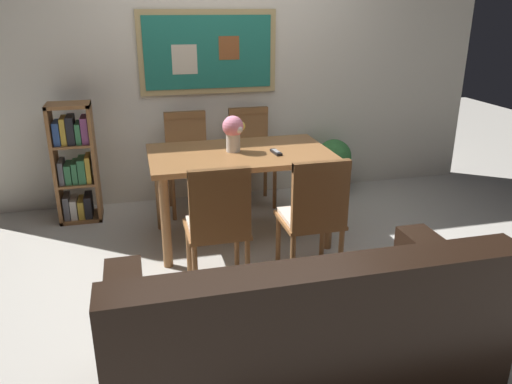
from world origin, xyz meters
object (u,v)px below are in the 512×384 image
dining_chair_near_right (314,211)px  leather_couch (302,338)px  bookshelf (75,165)px  potted_ivy (334,162)px  dining_table (240,164)px  tv_remote (276,152)px  dining_chair_far_right (251,148)px  dining_chair_far_left (188,154)px  flower_vase (233,130)px  dining_chair_near_left (218,220)px

dining_chair_near_right → leather_couch: (-0.42, -0.98, -0.22)m
bookshelf → potted_ivy: 2.47m
dining_table → dining_chair_near_right: size_ratio=1.55×
leather_couch → tv_remote: bearing=78.1°
dining_chair_near_right → tv_remote: size_ratio=5.71×
potted_ivy → dining_chair_near_right: bearing=-116.7°
dining_chair_far_right → bookshelf: bookshelf is taller
bookshelf → potted_ivy: bookshelf is taller
dining_chair_far_right → leather_couch: bearing=-98.1°
dining_chair_near_right → dining_chair_far_left: bearing=112.5°
dining_chair_far_right → potted_ivy: (0.87, 0.01, -0.21)m
bookshelf → flower_vase: 1.51m
tv_remote → bookshelf: bearing=151.6°
flower_vase → dining_chair_near_left: bearing=-108.2°
dining_chair_far_right → dining_chair_near_left: same height
dining_chair_near_left → tv_remote: 0.93m
leather_couch → tv_remote: leather_couch is taller
bookshelf → flower_vase: bookshelf is taller
dining_chair_near_right → dining_chair_near_left: bearing=179.2°
dining_chair_near_right → leather_couch: size_ratio=0.51×
flower_vase → dining_table: bearing=-36.4°
tv_remote → dining_chair_near_left: bearing=-130.0°
dining_chair_far_right → leather_couch: size_ratio=0.51×
dining_chair_far_right → tv_remote: size_ratio=5.71×
dining_chair_near_left → flower_vase: (0.28, 0.84, 0.37)m
dining_chair_near_right → bookshelf: size_ratio=0.87×
dining_chair_far_left → leather_couch: bearing=-84.7°
leather_couch → dining_chair_far_right: bearing=81.9°
dining_chair_far_left → dining_chair_near_left: (0.01, -1.57, 0.00)m
potted_ivy → bookshelf: bearing=-178.1°
dining_chair_far_left → bookshelf: 0.99m
flower_vase → leather_couch: bearing=-91.5°
dining_table → flower_vase: bearing=143.6°
dining_table → dining_chair_near_left: dining_chair_near_left is taller
dining_chair_far_right → tv_remote: 0.95m
dining_chair_near_left → flower_vase: 0.96m
dining_table → dining_chair_far_right: 0.86m
flower_vase → bookshelf: bearing=151.0°
dining_chair_far_left → flower_vase: bearing=-68.6°
bookshelf → tv_remote: bookshelf is taller
leather_couch → bookshelf: bookshelf is taller
dining_chair_far_left → bookshelf: (-0.99, -0.02, -0.02)m
dining_chair_far_left → dining_chair_near_left: 1.57m
dining_chair_far_left → dining_chair_far_right: size_ratio=1.00×
dining_chair_far_left → potted_ivy: size_ratio=1.55×
dining_chair_near_right → dining_table: bearing=111.6°
potted_ivy → tv_remote: tv_remote is taller
dining_chair_far_right → bookshelf: bearing=-177.6°
dining_table → dining_chair_near_right: (0.32, -0.82, -0.10)m
dining_chair_far_left → leather_couch: 2.58m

